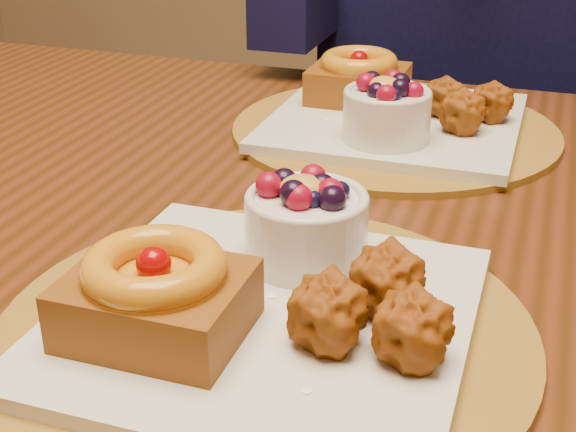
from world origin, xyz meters
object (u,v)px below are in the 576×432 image
Objects in this scene: dining_table at (343,279)px; chair_far at (479,221)px; place_setting_far at (392,112)px; place_setting_near at (263,296)px.

dining_table is 1.95× the size of chair_far.
place_setting_far is at bearing 90.84° from dining_table.
place_setting_far reaches higher than dining_table.
place_setting_far is at bearing -76.99° from chair_far.
chair_far is (0.08, 0.64, -0.22)m from dining_table.
place_setting_near is at bearing -90.86° from dining_table.
place_setting_near is 0.92m from chair_far.
place_setting_near is at bearing -90.01° from place_setting_far.
place_setting_near reaches higher than dining_table.
chair_far is at bearing 82.93° from dining_table.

